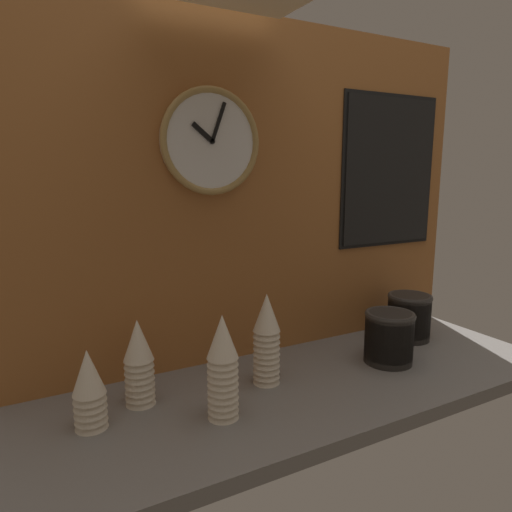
% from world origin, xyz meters
% --- Properties ---
extents(ground_plane, '(1.60, 0.56, 0.04)m').
position_xyz_m(ground_plane, '(0.00, 0.00, -0.02)').
color(ground_plane, slate).
extents(wall_tiled_back, '(1.60, 0.03, 1.05)m').
position_xyz_m(wall_tiled_back, '(0.00, 0.27, 0.53)').
color(wall_tiled_back, '#A3602D').
rests_on(wall_tiled_back, ground_plane).
extents(cup_stack_left, '(0.08, 0.08, 0.23)m').
position_xyz_m(cup_stack_left, '(-0.45, 0.10, 0.11)').
color(cup_stack_left, beige).
rests_on(cup_stack_left, ground_plane).
extents(cup_stack_far_left, '(0.08, 0.08, 0.19)m').
position_xyz_m(cup_stack_far_left, '(-0.58, 0.04, 0.10)').
color(cup_stack_far_left, beige).
rests_on(cup_stack_far_left, ground_plane).
extents(cup_stack_center_left, '(0.08, 0.08, 0.26)m').
position_xyz_m(cup_stack_center_left, '(-0.29, -0.07, 0.13)').
color(cup_stack_center_left, beige).
rests_on(cup_stack_center_left, ground_plane).
extents(cup_stack_center, '(0.08, 0.08, 0.26)m').
position_xyz_m(cup_stack_center, '(-0.10, 0.05, 0.13)').
color(cup_stack_center, beige).
rests_on(cup_stack_center, ground_plane).
extents(bowl_stack_far_right, '(0.16, 0.16, 0.16)m').
position_xyz_m(bowl_stack_far_right, '(0.52, 0.11, 0.08)').
color(bowl_stack_far_right, black).
rests_on(bowl_stack_far_right, ground_plane).
extents(bowl_stack_right, '(0.16, 0.16, 0.16)m').
position_xyz_m(bowl_stack_right, '(0.31, -0.01, 0.08)').
color(bowl_stack_right, black).
rests_on(bowl_stack_right, ground_plane).
extents(wall_clock, '(0.31, 0.03, 0.31)m').
position_xyz_m(wall_clock, '(-0.18, 0.23, 0.68)').
color(wall_clock, white).
extents(menu_board, '(0.43, 0.01, 0.54)m').
position_xyz_m(menu_board, '(0.52, 0.24, 0.59)').
color(menu_board, black).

